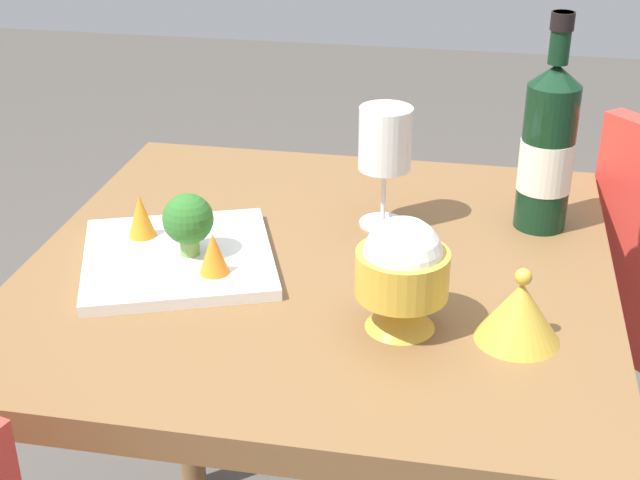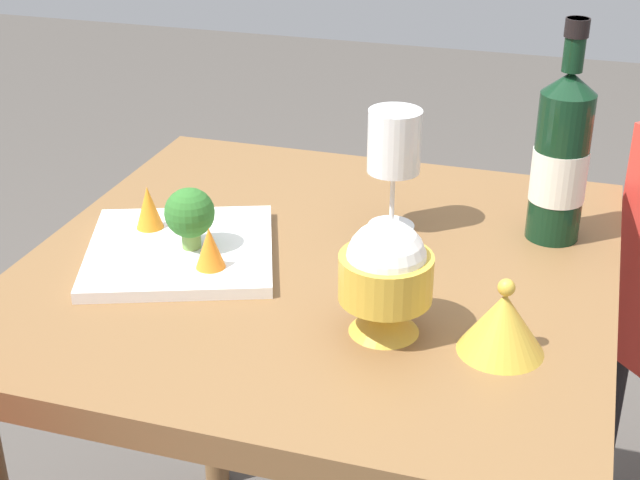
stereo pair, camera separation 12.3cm
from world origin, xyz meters
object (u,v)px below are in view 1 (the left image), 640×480
rice_bowl_lid (520,311)px  serving_plate (178,258)px  wine_bottle (548,147)px  wine_glass (385,142)px  broccoli_floret (188,220)px  carrot_garnish_right (214,253)px  rice_bowl (402,272)px  carrot_garnish_left (141,215)px

rice_bowl_lid → serving_plate: bearing=166.6°
wine_bottle → rice_bowl_lid: wine_bottle is taller
wine_glass → serving_plate: wine_glass is taller
wine_glass → broccoli_floret: size_ratio=2.09×
serving_plate → carrot_garnish_right: 0.09m
wine_glass → wine_bottle: bearing=9.7°
rice_bowl → carrot_garnish_left: size_ratio=2.27×
wine_bottle → carrot_garnish_left: size_ratio=5.01×
rice_bowl → rice_bowl_lid: 0.14m
serving_plate → carrot_garnish_right: (0.07, -0.04, 0.04)m
rice_bowl → broccoli_floret: rice_bowl is taller
rice_bowl_lid → carrot_garnish_left: bearing=164.0°
serving_plate → broccoli_floret: (0.02, -0.00, 0.06)m
wine_bottle → wine_glass: 0.23m
wine_bottle → carrot_garnish_right: 0.50m
wine_bottle → rice_bowl: 0.36m
wine_glass → serving_plate: bearing=-145.8°
serving_plate → rice_bowl_lid: bearing=-13.4°
rice_bowl → broccoli_floret: size_ratio=1.65×
carrot_garnish_left → carrot_garnish_right: size_ratio=1.10×
carrot_garnish_left → wine_bottle: bearing=17.5°
rice_bowl_lid → broccoli_floret: (-0.43, 0.11, 0.03)m
rice_bowl_lid → broccoli_floret: bearing=166.1°
wine_glass → carrot_garnish_left: bearing=-157.4°
wine_glass → carrot_garnish_right: bearing=-131.1°
rice_bowl_lid → carrot_garnish_right: bearing=170.8°
wine_bottle → carrot_garnish_left: wine_bottle is taller
wine_glass → broccoli_floret: (-0.24, -0.17, -0.06)m
carrot_garnish_right → rice_bowl_lid: bearing=-9.2°
wine_glass → rice_bowl_lid: bearing=-55.4°
wine_bottle → carrot_garnish_right: size_ratio=5.53×
rice_bowl_lid → broccoli_floret: size_ratio=1.17×
wine_glass → rice_bowl: wine_glass is taller
wine_glass → serving_plate: 0.33m
wine_bottle → rice_bowl: bearing=-118.1°
serving_plate → carrot_garnish_right: bearing=-34.7°
broccoli_floret → carrot_garnish_right: bearing=-43.5°
wine_glass → rice_bowl: 0.29m
wine_bottle → carrot_garnish_left: bearing=-162.5°
rice_bowl_lid → serving_plate: 0.46m
broccoli_floret → carrot_garnish_left: broccoli_floret is taller
broccoli_floret → wine_bottle: bearing=24.6°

